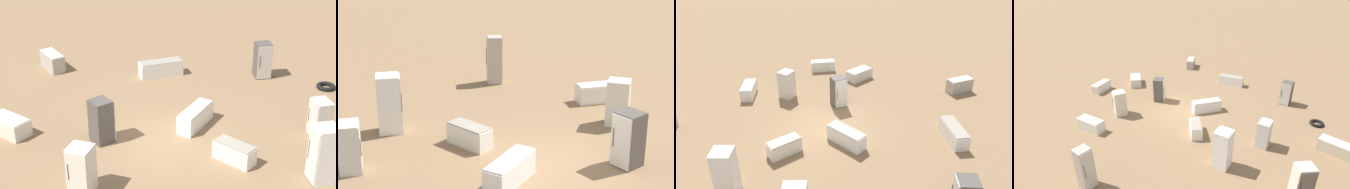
# 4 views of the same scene
# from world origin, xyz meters

# --- Properties ---
(ground_plane) EXTENTS (1000.00, 1000.00, 0.00)m
(ground_plane) POSITION_xyz_m (0.00, 0.00, 0.00)
(ground_plane) COLOR #846647
(discarded_fridge_0) EXTENTS (0.67, 0.65, 1.92)m
(discarded_fridge_0) POSITION_xyz_m (-0.11, 7.35, 0.96)
(discarded_fridge_0) COLOR #A89E93
(discarded_fridge_0) RESTS_ON ground_plane
(discarded_fridge_1) EXTENTS (0.97, 0.97, 1.55)m
(discarded_fridge_1) POSITION_xyz_m (2.92, 2.11, 0.77)
(discarded_fridge_1) COLOR beige
(discarded_fridge_1) RESTS_ON ground_plane
(discarded_fridge_5) EXTENTS (1.68, 1.73, 0.75)m
(discarded_fridge_5) POSITION_xyz_m (-1.54, -1.03, 0.37)
(discarded_fridge_5) COLOR white
(discarded_fridge_5) RESTS_ON ground_plane
(discarded_fridge_8) EXTENTS (1.30, 1.49, 0.68)m
(discarded_fridge_8) POSITION_xyz_m (-2.15, 1.59, 0.34)
(discarded_fridge_8) COLOR silver
(discarded_fridge_8) RESTS_ON ground_plane
(discarded_fridge_9) EXTENTS (0.62, 0.77, 1.43)m
(discarded_fridge_9) POSITION_xyz_m (-5.64, 0.72, 0.71)
(discarded_fridge_9) COLOR silver
(discarded_fridge_9) RESTS_ON ground_plane
(discarded_fridge_10) EXTENTS (0.77, 0.75, 1.91)m
(discarded_fridge_10) POSITION_xyz_m (-4.43, 3.26, 0.96)
(discarded_fridge_10) COLOR white
(discarded_fridge_10) RESTS_ON ground_plane
(discarded_fridge_11) EXTENTS (1.62, 0.67, 0.68)m
(discarded_fridge_11) POSITION_xyz_m (3.14, 4.29, 0.34)
(discarded_fridge_11) COLOR silver
(discarded_fridge_11) RESTS_ON ground_plane
(discarded_fridge_14) EXTENTS (0.93, 0.92, 1.60)m
(discarded_fridge_14) POSITION_xyz_m (1.94, -0.74, 0.80)
(discarded_fridge_14) COLOR #4C4742
(discarded_fridge_14) RESTS_ON ground_plane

